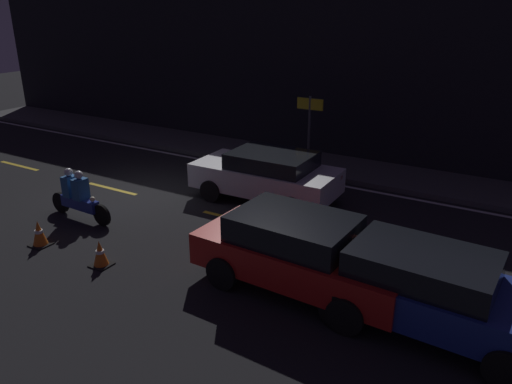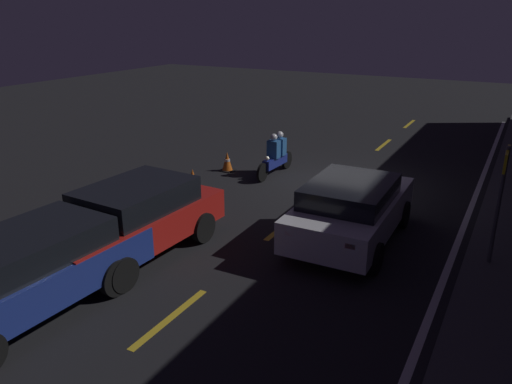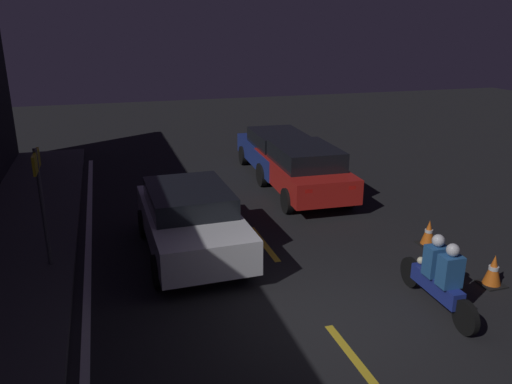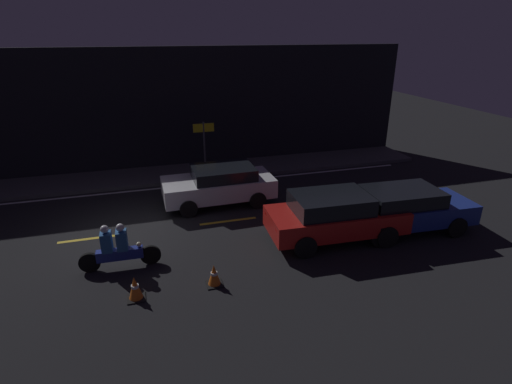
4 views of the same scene
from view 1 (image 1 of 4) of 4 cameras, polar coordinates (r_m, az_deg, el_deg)
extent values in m
plane|color=black|center=(15.31, -13.53, -0.31)|extent=(56.00, 56.00, 0.00)
cube|color=#424244|center=(19.21, -2.66, 4.85)|extent=(28.00, 2.38, 0.16)
cube|color=black|center=(19.76, -0.62, 13.34)|extent=(28.00, 0.30, 5.55)
cube|color=gold|center=(19.39, -25.43, 2.73)|extent=(2.00, 0.14, 0.01)
cube|color=gold|center=(15.99, -16.14, 0.37)|extent=(2.00, 0.14, 0.01)
cube|color=gold|center=(13.25, -2.46, -3.11)|extent=(2.00, 0.14, 0.01)
cube|color=gold|center=(11.67, 16.60, -7.58)|extent=(2.00, 0.14, 0.01)
cube|color=silver|center=(18.09, -5.15, 3.52)|extent=(25.20, 0.14, 0.01)
cube|color=silver|center=(14.32, 1.09, 1.65)|extent=(4.18, 1.95, 0.69)
cube|color=black|center=(14.05, 1.85, 3.67)|extent=(2.31, 1.73, 0.43)
cube|color=red|center=(12.94, 7.77, 0.10)|extent=(0.06, 0.20, 0.10)
cube|color=red|center=(14.01, 9.66, 1.64)|extent=(0.06, 0.20, 0.10)
cylinder|color=black|center=(14.35, -5.19, 0.12)|extent=(0.65, 0.19, 0.64)
cylinder|color=black|center=(15.79, -1.43, 2.19)|extent=(0.65, 0.19, 0.64)
cylinder|color=black|center=(13.14, 4.10, -1.85)|extent=(0.65, 0.19, 0.64)
cylinder|color=black|center=(14.71, 7.20, 0.58)|extent=(0.65, 0.19, 0.64)
cube|color=red|center=(9.95, 5.33, -7.53)|extent=(4.35, 2.00, 0.66)
cube|color=black|center=(9.77, 4.34, -4.16)|extent=(2.42, 1.73, 0.52)
cube|color=red|center=(11.32, -2.65, -2.84)|extent=(0.07, 0.20, 0.10)
cube|color=red|center=(10.48, -6.42, -5.00)|extent=(0.07, 0.20, 0.10)
cylinder|color=black|center=(10.39, 14.14, -8.90)|extent=(0.70, 0.21, 0.69)
cylinder|color=black|center=(8.97, 10.18, -13.80)|extent=(0.70, 0.21, 0.69)
cylinder|color=black|center=(11.37, 1.48, -5.49)|extent=(0.70, 0.21, 0.69)
cylinder|color=black|center=(10.08, -3.90, -9.25)|extent=(0.70, 0.21, 0.69)
cube|color=navy|center=(9.28, 19.45, -11.19)|extent=(4.43, 1.97, 0.64)
cube|color=black|center=(9.04, 18.54, -7.85)|extent=(2.47, 1.70, 0.48)
cube|color=red|center=(10.25, 8.78, -5.92)|extent=(0.07, 0.20, 0.10)
cube|color=red|center=(9.33, 5.76, -8.62)|extent=(0.07, 0.20, 0.10)
cylinder|color=black|center=(8.62, 26.65, -17.73)|extent=(0.68, 0.21, 0.67)
cylinder|color=black|center=(10.46, 13.31, -8.67)|extent=(0.68, 0.21, 0.67)
cylinder|color=black|center=(9.08, 9.33, -13.32)|extent=(0.68, 0.21, 0.67)
cylinder|color=black|center=(13.36, -17.20, -2.55)|extent=(0.58, 0.10, 0.58)
cylinder|color=black|center=(14.57, -21.42, -1.11)|extent=(0.58, 0.12, 0.58)
cube|color=navy|center=(13.90, -19.48, -1.23)|extent=(1.25, 0.28, 0.30)
sphere|color=#F2EABF|center=(13.43, -18.18, -0.79)|extent=(0.14, 0.14, 0.14)
cube|color=#265999|center=(13.68, -19.43, 0.33)|extent=(0.29, 0.37, 0.55)
sphere|color=silver|center=(13.55, -19.62, 1.85)|extent=(0.22, 0.22, 0.22)
cube|color=#265999|center=(13.98, -20.46, 0.64)|extent=(0.29, 0.37, 0.55)
sphere|color=silver|center=(13.86, -20.66, 2.13)|extent=(0.22, 0.22, 0.22)
cube|color=black|center=(12.93, -23.37, -5.53)|extent=(0.44, 0.44, 0.03)
cone|color=orange|center=(12.81, -23.57, -4.27)|extent=(0.34, 0.34, 0.60)
cylinder|color=white|center=(12.80, -23.58, -4.15)|extent=(0.19, 0.19, 0.07)
cube|color=black|center=(11.53, -17.24, -7.95)|extent=(0.43, 0.43, 0.03)
cone|color=orange|center=(11.40, -17.40, -6.64)|extent=(0.33, 0.33, 0.56)
cylinder|color=white|center=(11.38, -17.41, -6.52)|extent=(0.18, 0.18, 0.07)
cylinder|color=#4C4C51|center=(16.62, 6.07, 6.75)|extent=(0.08, 0.08, 2.40)
cube|color=yellow|center=(16.41, 6.20, 9.97)|extent=(0.90, 0.05, 0.36)
camera|label=2|loc=(15.30, 45.34, 13.05)|focal=35.00mm
camera|label=3|loc=(21.37, -21.69, 17.74)|focal=35.00mm
camera|label=4|loc=(9.51, -75.55, 10.53)|focal=28.00mm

